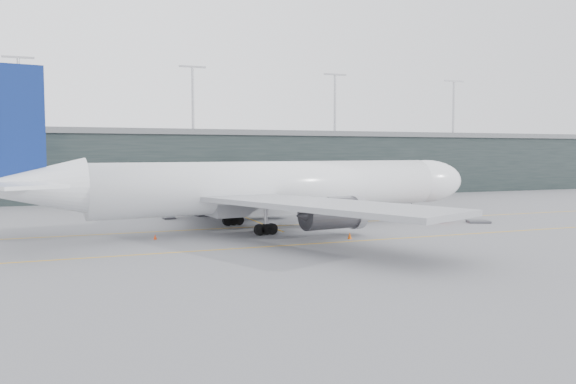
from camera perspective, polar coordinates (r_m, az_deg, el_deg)
name	(u,v)px	position (r m, az deg, el deg)	size (l,w,h in m)	color
ground	(226,224)	(80.46, -6.31, -3.29)	(320.00, 320.00, 0.00)	slate
taxiline_a	(234,228)	(76.62, -5.55, -3.64)	(160.00, 0.25, 0.02)	gold
taxiline_b	(272,246)	(61.50, -1.60, -5.53)	(160.00, 0.25, 0.02)	gold
taxiline_lead_main	(225,210)	(100.94, -6.41, -1.79)	(0.25, 60.00, 0.02)	gold
terminal	(164,163)	(136.75, -12.45, 2.86)	(240.00, 36.00, 29.00)	black
main_aircraft	(274,187)	(75.66, -1.43, 0.47)	(70.15, 65.37, 19.68)	white
jet_bridge	(308,182)	(108.87, 2.09, 1.00)	(4.96, 42.79, 5.95)	#2F2E33
gse_cart	(438,216)	(84.92, 14.98, -2.41)	(2.64, 2.03, 1.60)	#B90D11
baggage_dolly	(478,222)	(86.35, 18.77, -2.86)	(3.05, 2.44, 0.30)	#3C3D42
uld_a	(169,213)	(88.09, -11.99, -2.13)	(2.05, 1.74, 1.69)	#3D3D42
uld_b	(201,211)	(91.09, -8.81, -1.90)	(2.16, 1.91, 1.66)	#3D3D42
uld_c	(212,211)	(90.29, -7.76, -1.93)	(2.29, 2.09, 1.70)	#3D3D42
cone_nose	(463,216)	(91.39, 17.37, -2.32)	(0.49, 0.49, 0.78)	orange
cone_wing_stbd	(350,236)	(66.98, 6.28, -4.42)	(0.50, 0.50, 0.80)	#D8540C
cone_wing_port	(269,211)	(94.57, -1.90, -1.97)	(0.42, 0.42, 0.67)	orange
cone_tail	(155,237)	(68.02, -13.35, -4.45)	(0.40, 0.40, 0.64)	red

